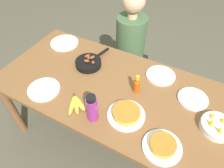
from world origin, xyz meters
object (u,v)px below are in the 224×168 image
(skillet, at_px, (89,63))
(empty_plate_mid_edge, at_px, (161,75))
(person_figure, at_px, (130,54))
(empty_plate_near_front, at_px, (44,89))
(fruit_bowl_mango, at_px, (217,126))
(water_bottle, at_px, (92,108))
(banana_bunch, at_px, (76,104))
(empty_plate_far_left, at_px, (193,99))
(frittata_plate_center, at_px, (126,114))
(empty_plate_far_right, at_px, (64,43))
(frittata_plate_side, at_px, (162,146))
(hot_sauce_bottle, at_px, (137,85))

(skillet, distance_m, empty_plate_mid_edge, 0.60)
(empty_plate_mid_edge, height_order, person_figure, person_figure)
(empty_plate_near_front, height_order, fruit_bowl_mango, fruit_bowl_mango)
(water_bottle, bearing_deg, banana_bunch, 169.34)
(empty_plate_mid_edge, bearing_deg, empty_plate_near_front, -142.38)
(empty_plate_far_left, bearing_deg, water_bottle, -139.73)
(frittata_plate_center, relative_size, empty_plate_mid_edge, 1.11)
(empty_plate_near_front, bearing_deg, empty_plate_mid_edge, 37.62)
(empty_plate_near_front, bearing_deg, banana_bunch, -0.42)
(empty_plate_far_left, xyz_separation_m, empty_plate_far_right, (-1.25, 0.12, -0.00))
(skillet, distance_m, frittata_plate_side, 0.90)
(water_bottle, bearing_deg, skillet, 125.55)
(skillet, height_order, frittata_plate_side, skillet)
(empty_plate_far_right, distance_m, hot_sauce_bottle, 0.88)
(frittata_plate_center, height_order, water_bottle, water_bottle)
(frittata_plate_side, distance_m, empty_plate_far_left, 0.47)
(empty_plate_near_front, relative_size, hot_sauce_bottle, 1.58)
(frittata_plate_center, distance_m, empty_plate_near_front, 0.65)
(frittata_plate_center, bearing_deg, water_bottle, -148.90)
(banana_bunch, distance_m, frittata_plate_side, 0.64)
(banana_bunch, distance_m, fruit_bowl_mango, 0.94)
(banana_bunch, height_order, empty_plate_far_right, banana_bunch)
(frittata_plate_side, distance_m, empty_plate_mid_edge, 0.62)
(skillet, distance_m, fruit_bowl_mango, 1.06)
(person_figure, bearing_deg, frittata_plate_center, -67.52)
(skillet, relative_size, empty_plate_far_left, 1.64)
(frittata_plate_center, bearing_deg, banana_bunch, -166.26)
(frittata_plate_center, bearing_deg, hot_sauce_bottle, 97.41)
(banana_bunch, xyz_separation_m, frittata_plate_side, (0.64, -0.02, 0.01))
(banana_bunch, bearing_deg, hot_sauce_bottle, 45.63)
(frittata_plate_center, relative_size, hot_sauce_bottle, 1.68)
(frittata_plate_side, height_order, empty_plate_far_right, frittata_plate_side)
(skillet, height_order, hot_sauce_bottle, hot_sauce_bottle)
(empty_plate_far_left, bearing_deg, person_figure, 143.85)
(skillet, relative_size, empty_plate_near_front, 1.48)
(empty_plate_far_right, height_order, empty_plate_mid_edge, same)
(skillet, relative_size, fruit_bowl_mango, 1.73)
(empty_plate_far_right, bearing_deg, frittata_plate_center, -28.23)
(frittata_plate_side, bearing_deg, empty_plate_mid_edge, 109.35)
(frittata_plate_center, bearing_deg, empty_plate_far_right, 151.77)
(empty_plate_mid_edge, height_order, hot_sauce_bottle, hot_sauce_bottle)
(empty_plate_near_front, height_order, empty_plate_mid_edge, same)
(empty_plate_far_left, bearing_deg, hot_sauce_bottle, -163.59)
(empty_plate_mid_edge, distance_m, person_figure, 0.66)
(banana_bunch, height_order, frittata_plate_center, frittata_plate_center)
(fruit_bowl_mango, distance_m, person_figure, 1.19)
(fruit_bowl_mango, height_order, person_figure, person_figure)
(skillet, height_order, water_bottle, water_bottle)
(empty_plate_far_left, bearing_deg, frittata_plate_center, -135.74)
(empty_plate_near_front, bearing_deg, frittata_plate_center, 7.31)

